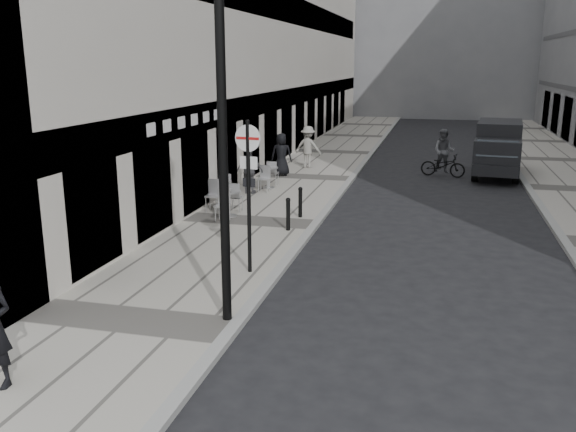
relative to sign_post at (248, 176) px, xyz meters
name	(u,v)px	position (x,y,z in m)	size (l,w,h in m)	color
ground	(167,418)	(0.60, -5.85, -2.36)	(120.00, 120.00, 0.00)	black
sidewalk	(304,178)	(-1.40, 12.15, -2.30)	(4.00, 60.00, 0.12)	#9C968D
sign_post	(248,176)	(0.00, 0.00, 0.00)	(0.60, 0.14, 3.50)	black
lamppost	(222,121)	(0.39, -2.67, 1.49)	(0.30, 0.30, 6.71)	black
bollard_near	(288,215)	(0.00, 3.69, -1.79)	(0.12, 0.12, 0.90)	black
bollard_far	(300,203)	(0.00, 5.28, -1.79)	(0.12, 0.12, 0.90)	black
panel_van	(498,146)	(6.62, 15.02, -1.06)	(2.31, 5.09, 2.32)	black
cyclist	(443,158)	(4.33, 14.20, -1.56)	(2.01, 1.07, 2.06)	black
pedestrian_a	(250,171)	(-2.59, 8.30, -1.40)	(0.99, 0.41, 1.70)	#4C4B50
pedestrian_b	(308,147)	(-1.70, 14.38, -1.29)	(1.23, 0.71, 1.90)	gray
pedestrian_c	(281,154)	(-2.39, 12.16, -1.34)	(0.88, 0.58, 1.81)	black
cafe_table_near	(229,201)	(-2.20, 4.86, -1.76)	(0.74, 1.68, 0.96)	silver
cafe_table_mid	(268,176)	(-2.20, 9.43, -1.76)	(0.74, 1.67, 0.95)	silver
cafe_table_far	(220,191)	(-2.92, 6.02, -1.72)	(0.80, 1.80, 1.03)	silver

